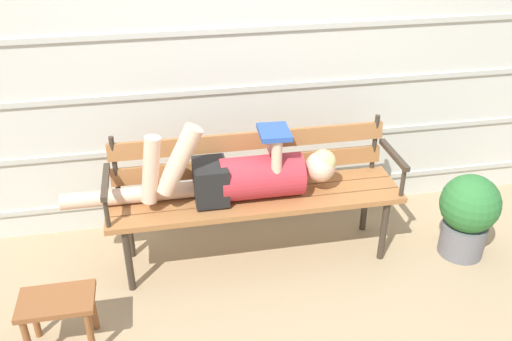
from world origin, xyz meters
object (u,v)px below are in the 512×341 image
Objects in this scene: reclining_person at (239,175)px; potted_plant at (468,213)px; park_bench at (254,185)px; footstool at (58,309)px.

potted_plant is at bearing -8.27° from reclining_person.
park_bench is 4.73× the size of footstool.
potted_plant is at bearing -11.62° from park_bench.
reclining_person is at bearing 171.73° from potted_plant.
reclining_person is 2.89× the size of potted_plant.
potted_plant reaches higher than footstool.
footstool is at bearing -151.67° from park_bench.
potted_plant is (1.46, -0.21, -0.32)m from reclining_person.
footstool is at bearing -172.14° from potted_plant.
reclining_person reaches higher than footstool.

